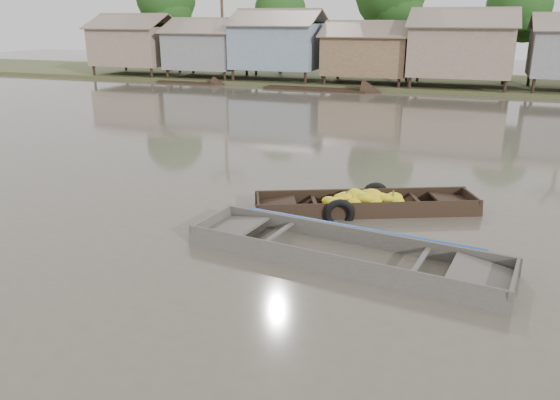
% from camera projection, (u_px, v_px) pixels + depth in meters
% --- Properties ---
extents(ground, '(120.00, 120.00, 0.00)m').
position_uv_depth(ground, '(275.00, 247.00, 11.96)').
color(ground, '#524B3E').
rests_on(ground, ground).
extents(riverbank, '(120.00, 12.47, 10.22)m').
position_uv_depth(riverbank, '(471.00, 42.00, 38.45)').
color(riverbank, '#384723').
rests_on(riverbank, ground).
extents(banana_boat, '(5.80, 3.54, 0.82)m').
position_uv_depth(banana_boat, '(362.00, 205.00, 14.17)').
color(banana_boat, black).
rests_on(banana_boat, ground).
extents(viewer_boat, '(6.90, 2.67, 0.54)m').
position_uv_depth(viewer_boat, '(345.00, 256.00, 11.39)').
color(viewer_boat, '#3D3834').
rests_on(viewer_boat, ground).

